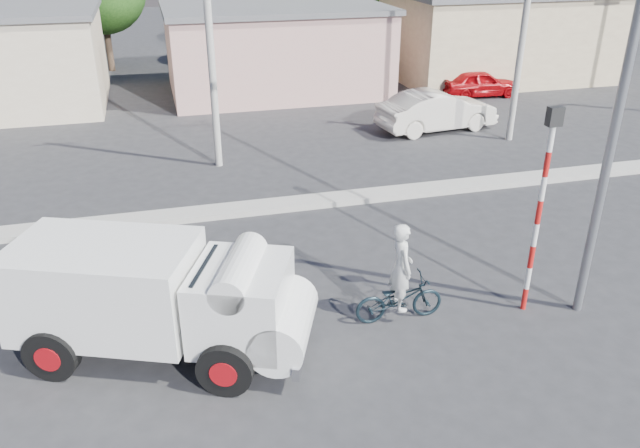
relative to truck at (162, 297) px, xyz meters
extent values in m
plane|color=#29292C|center=(4.14, -1.90, -1.24)|extent=(120.00, 120.00, 0.00)
cube|color=#99968E|center=(4.14, 6.10, -1.16)|extent=(40.00, 0.80, 0.16)
cylinder|color=black|center=(-1.99, -0.20, -0.74)|extent=(1.03, 0.64, 0.99)
cylinder|color=#B90D15|center=(-1.99, -0.20, -0.74)|extent=(0.57, 0.49, 0.49)
cylinder|color=black|center=(-1.27, 1.55, -0.74)|extent=(1.03, 0.64, 0.99)
cylinder|color=#B90D15|center=(-1.27, 1.55, -0.74)|extent=(0.57, 0.49, 0.49)
cylinder|color=black|center=(0.93, -1.41, -0.74)|extent=(1.03, 0.64, 0.99)
cylinder|color=#B90D15|center=(0.93, -1.41, -0.74)|extent=(0.57, 0.49, 0.49)
cylinder|color=black|center=(1.65, 0.34, -0.74)|extent=(1.03, 0.64, 0.99)
cylinder|color=#B90D15|center=(1.65, 0.34, -0.74)|extent=(0.57, 0.49, 0.49)
cube|color=black|center=(-0.21, 0.09, -0.67)|extent=(4.28, 2.66, 0.16)
cube|color=white|center=(-0.96, 0.40, 0.16)|extent=(3.76, 3.07, 1.67)
cube|color=white|center=(1.37, -0.56, 0.02)|extent=(2.20, 2.33, 1.40)
cylinder|color=white|center=(2.08, -0.86, -0.38)|extent=(1.62, 2.09, 0.99)
cylinder|color=white|center=(1.37, -0.56, 0.66)|extent=(1.29, 1.95, 0.63)
cube|color=silver|center=(2.41, -0.99, -0.74)|extent=(0.85, 1.84, 0.25)
cube|color=black|center=(0.79, -0.32, 0.43)|extent=(0.65, 1.44, 0.63)
imported|color=black|center=(4.63, -0.07, -0.75)|extent=(1.86, 0.69, 0.97)
imported|color=silver|center=(4.63, -0.07, -0.30)|extent=(0.46, 0.69, 1.87)
imported|color=beige|center=(10.94, 11.94, -0.46)|extent=(4.90, 2.24, 1.56)
imported|color=#A5060B|center=(15.25, 16.47, -0.61)|extent=(3.76, 1.72, 1.25)
cylinder|color=red|center=(7.34, -0.40, -0.99)|extent=(0.11, 0.11, 0.50)
cylinder|color=white|center=(7.34, -0.40, -0.49)|extent=(0.11, 0.11, 0.50)
cylinder|color=red|center=(7.34, -0.40, 0.01)|extent=(0.11, 0.11, 0.50)
cylinder|color=white|center=(7.34, -0.40, 0.51)|extent=(0.11, 0.11, 0.50)
cylinder|color=red|center=(7.34, -0.40, 1.01)|extent=(0.11, 0.11, 0.50)
cylinder|color=white|center=(7.34, -0.40, 1.51)|extent=(0.11, 0.11, 0.50)
cylinder|color=red|center=(7.34, -0.40, 2.01)|extent=(0.11, 0.11, 0.50)
cylinder|color=white|center=(7.34, -0.40, 2.51)|extent=(0.11, 0.11, 0.50)
cube|color=black|center=(7.34, -0.40, 2.94)|extent=(0.28, 0.18, 0.36)
cylinder|color=slate|center=(8.44, -0.70, 3.26)|extent=(0.18, 0.18, 9.00)
cube|color=tan|center=(6.14, 20.10, 0.66)|extent=(10.00, 7.00, 3.80)
cube|color=#59595B|center=(6.14, 20.10, 2.68)|extent=(10.30, 7.30, 0.24)
cube|color=tan|center=(18.14, 20.10, 0.86)|extent=(11.00, 7.00, 4.20)
cylinder|color=#38281E|center=(-1.86, 27.10, 0.50)|extent=(0.36, 0.36, 3.47)
cylinder|color=#38281E|center=(8.14, 26.10, 0.86)|extent=(0.36, 0.36, 4.20)
cylinder|color=#38281E|center=(15.14, 28.10, 0.58)|extent=(0.36, 0.36, 3.64)
cylinder|color=#99968E|center=(2.14, 10.10, 2.76)|extent=(0.24, 0.24, 8.00)
cylinder|color=#99968E|center=(13.14, 10.10, 2.76)|extent=(0.24, 0.24, 8.00)
camera|label=1|loc=(0.28, -10.06, 6.09)|focal=35.00mm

